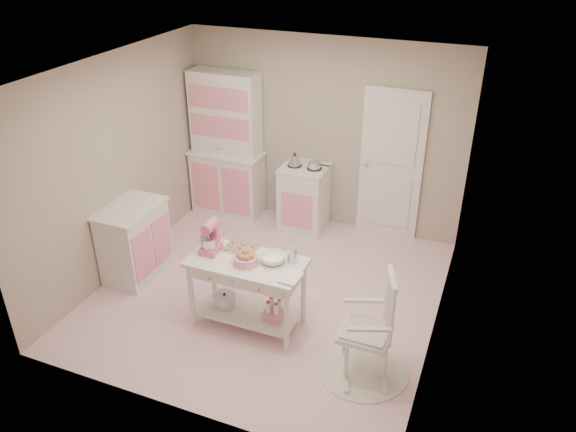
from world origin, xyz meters
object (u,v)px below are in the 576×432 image
(stove, at_px, (304,198))
(work_table, at_px, (248,293))
(rocking_chair, at_px, (366,324))
(bread_basket, at_px, (246,260))
(base_cabinet, at_px, (135,242))
(stand_mixer, at_px, (210,238))
(hutch, at_px, (226,145))

(stove, xyz_separation_m, work_table, (0.19, -2.20, -0.06))
(stove, distance_m, rocking_chair, 2.85)
(bread_basket, bearing_deg, base_cabinet, 166.68)
(stove, bearing_deg, stand_mixer, -96.10)
(rocking_chair, relative_size, stand_mixer, 3.24)
(stove, relative_size, stand_mixer, 2.71)
(hutch, xyz_separation_m, rocking_chair, (2.72, -2.46, -0.49))
(stove, height_order, work_table, stove)
(base_cabinet, height_order, rocking_chair, rocking_chair)
(work_table, distance_m, bread_basket, 0.45)
(base_cabinet, relative_size, rocking_chair, 0.84)
(work_table, bearing_deg, hutch, 121.66)
(base_cabinet, relative_size, work_table, 0.77)
(stand_mixer, bearing_deg, hutch, 109.30)
(rocking_chair, relative_size, bread_basket, 4.40)
(hutch, height_order, stove, hutch)
(rocking_chair, xyz_separation_m, bread_basket, (-1.31, 0.16, 0.30))
(hutch, height_order, base_cabinet, hutch)
(hutch, bearing_deg, rocking_chair, -42.19)
(base_cabinet, xyz_separation_m, rocking_chair, (2.99, -0.56, 0.09))
(hutch, bearing_deg, work_table, -58.34)
(stand_mixer, height_order, bread_basket, stand_mixer)
(stand_mixer, xyz_separation_m, bread_basket, (0.44, -0.07, -0.12))
(stand_mixer, bearing_deg, rocking_chair, -11.69)
(stove, bearing_deg, rocking_chair, -57.85)
(work_table, bearing_deg, stand_mixer, 177.27)
(rocking_chair, height_order, stand_mixer, stand_mixer)
(work_table, height_order, bread_basket, bread_basket)
(base_cabinet, height_order, stand_mixer, stand_mixer)
(bread_basket, bearing_deg, rocking_chair, -7.03)
(hutch, xyz_separation_m, stand_mixer, (0.97, -2.23, -0.07))
(hutch, bearing_deg, base_cabinet, -98.10)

